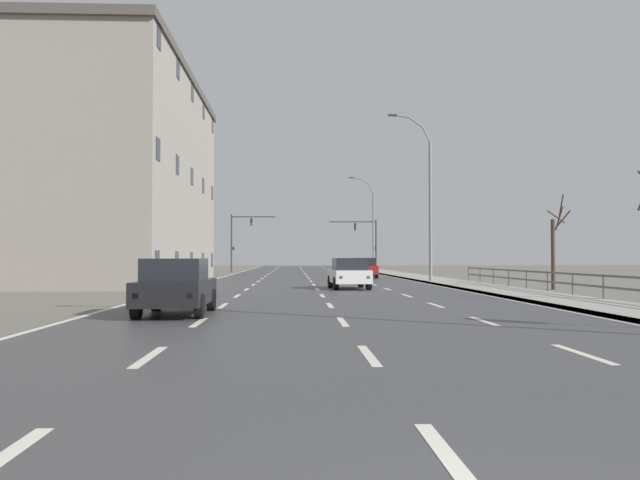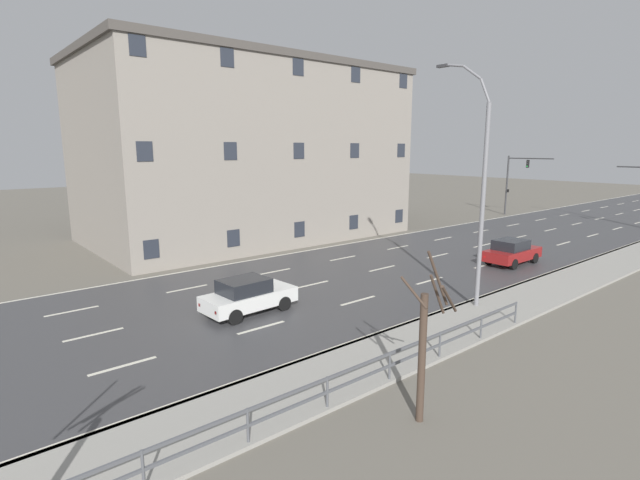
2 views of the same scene
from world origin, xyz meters
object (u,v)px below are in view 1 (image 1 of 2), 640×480
(street_lamp_midground, at_px, (427,200))
(traffic_signal_left, at_px, (239,234))
(brick_building, at_px, (84,178))
(car_far_left, at_px, (176,286))
(car_far_right, at_px, (349,273))
(car_mid_centre, at_px, (364,268))
(traffic_signal_right, at_px, (367,237))
(street_lamp_distant, at_px, (372,226))

(street_lamp_midground, bearing_deg, traffic_signal_left, 115.89)
(traffic_signal_left, relative_size, brick_building, 0.26)
(street_lamp_midground, xyz_separation_m, car_far_left, (-11.85, -22.83, -4.47))
(street_lamp_midground, relative_size, car_far_left, 2.64)
(car_far_right, relative_size, car_mid_centre, 1.02)
(car_mid_centre, bearing_deg, traffic_signal_left, 118.55)
(traffic_signal_right, xyz_separation_m, car_far_left, (-11.37, -51.97, -3.01))
(street_lamp_distant, relative_size, traffic_signal_left, 1.65)
(car_far_left, height_order, brick_building, brick_building)
(traffic_signal_right, xyz_separation_m, car_mid_centre, (-2.61, -20.14, -3.01))
(street_lamp_distant, xyz_separation_m, traffic_signal_right, (-0.47, 0.12, -1.25))
(traffic_signal_left, bearing_deg, car_far_right, -77.16)
(traffic_signal_right, distance_m, brick_building, 35.16)
(traffic_signal_right, height_order, traffic_signal_left, traffic_signal_left)
(car_mid_centre, bearing_deg, street_lamp_midground, -71.17)
(street_lamp_midground, relative_size, street_lamp_distant, 1.04)
(traffic_signal_right, xyz_separation_m, car_far_right, (-5.30, -37.46, -3.01))
(traffic_signal_right, height_order, brick_building, brick_building)
(car_far_right, bearing_deg, street_lamp_midground, 52.32)
(traffic_signal_left, height_order, car_far_left, traffic_signal_left)
(car_far_left, bearing_deg, traffic_signal_right, 77.18)
(traffic_signal_left, xyz_separation_m, car_mid_centre, (11.38, -20.82, -3.32))
(street_lamp_midground, bearing_deg, traffic_signal_right, 90.95)
(traffic_signal_left, xyz_separation_m, car_far_right, (8.69, -38.13, -3.32))
(traffic_signal_right, bearing_deg, car_far_right, -98.06)
(traffic_signal_left, xyz_separation_m, car_far_left, (2.62, -52.65, -3.32))
(traffic_signal_left, bearing_deg, street_lamp_distant, -3.14)
(traffic_signal_left, height_order, car_far_right, traffic_signal_left)
(street_lamp_distant, bearing_deg, brick_building, -129.15)
(street_lamp_midground, distance_m, street_lamp_distant, 29.02)
(car_far_left, xyz_separation_m, brick_building, (-10.40, 24.53, 5.99))
(street_lamp_midground, xyz_separation_m, traffic_signal_left, (-14.47, 29.81, -1.15))
(street_lamp_midground, xyz_separation_m, brick_building, (-22.25, 1.70, 1.52))
(street_lamp_midground, height_order, traffic_signal_right, street_lamp_midground)
(street_lamp_midground, height_order, brick_building, brick_building)
(street_lamp_midground, bearing_deg, street_lamp_distant, 90.02)
(street_lamp_distant, distance_m, traffic_signal_right, 1.34)
(street_lamp_distant, relative_size, brick_building, 0.43)
(street_lamp_distant, bearing_deg, car_mid_centre, -98.74)
(street_lamp_distant, xyz_separation_m, traffic_signal_left, (-14.46, 0.79, -0.94))
(traffic_signal_left, bearing_deg, car_far_left, -87.15)
(traffic_signal_left, relative_size, car_mid_centre, 1.54)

